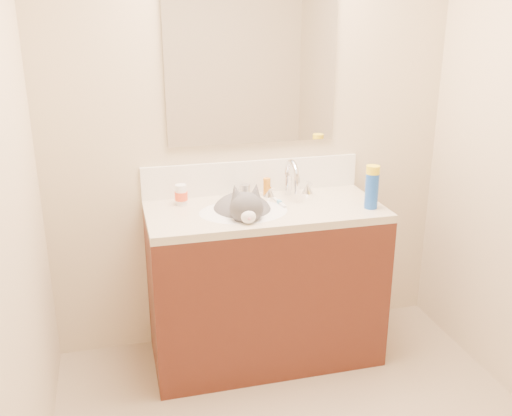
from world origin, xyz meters
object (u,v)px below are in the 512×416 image
basin (243,225)px  amber_bottle (267,187)px  pill_bottle (181,195)px  vanity_cabinet (265,287)px  spray_can (372,191)px  faucet (291,181)px  cat (243,214)px  silver_jar (245,190)px

basin → amber_bottle: size_ratio=4.59×
pill_bottle → vanity_cabinet: bearing=-21.0°
amber_bottle → spray_can: spray_can is taller
basin → spray_can: spray_can is taller
basin → faucet: (0.30, 0.17, 0.16)m
vanity_cabinet → basin: bearing=-166.0°
vanity_cabinet → cat: 0.44m
vanity_cabinet → cat: size_ratio=2.67×
faucet → spray_can: bearing=-39.0°
faucet → spray_can: (0.34, -0.27, 0.01)m
cat → spray_can: (0.63, -0.13, 0.11)m
silver_jar → pill_bottle: bearing=-170.8°
vanity_cabinet → faucet: faucet is taller
vanity_cabinet → silver_jar: size_ratio=18.75×
basin → vanity_cabinet: bearing=14.0°
spray_can → faucet: bearing=141.0°
faucet → pill_bottle: faucet is taller
cat → spray_can: spray_can is taller
pill_bottle → basin: bearing=-33.0°
basin → amber_bottle: amber_bottle is taller
vanity_cabinet → spray_can: size_ratio=6.54×
basin → faucet: faucet is taller
silver_jar → spray_can: spray_can is taller
basin → pill_bottle: pill_bottle is taller
amber_bottle → vanity_cabinet: bearing=-108.1°
silver_jar → spray_can: 0.67m
basin → pill_bottle: (-0.28, 0.19, 0.12)m
amber_bottle → spray_can: 0.56m
cat → silver_jar: bearing=80.1°
vanity_cabinet → amber_bottle: amber_bottle is taller
vanity_cabinet → cat: cat is taller
basin → faucet: 0.38m
faucet → cat: size_ratio=0.62×
pill_bottle → cat: bearing=-29.9°
basin → pill_bottle: size_ratio=4.23×
pill_bottle → amber_bottle: (0.47, 0.03, -0.00)m
vanity_cabinet → spray_can: 0.76m
cat → vanity_cabinet: bearing=11.0°
faucet → vanity_cabinet: bearing=-142.7°
faucet → cat: (-0.30, -0.15, -0.11)m
amber_bottle → spray_can: size_ratio=0.53×
basin → cat: bearing=76.7°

